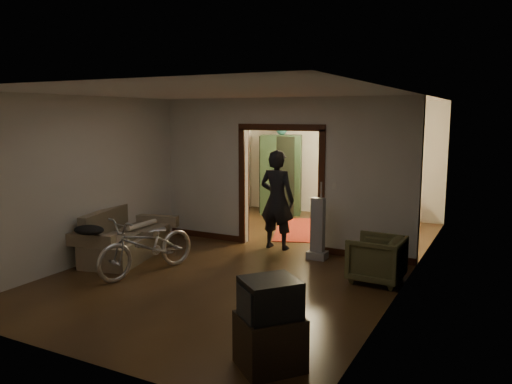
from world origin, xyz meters
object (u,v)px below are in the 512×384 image
Objects in this scene: sofa at (127,233)px; person at (277,200)px; armchair at (376,259)px; locker at (281,175)px; bicycle at (147,245)px; desk at (385,209)px.

person is (2.10, 1.74, 0.50)m from sofa.
sofa reaches higher than armchair.
armchair is 0.39× the size of locker.
desk is at bearing 79.69° from bicycle.
armchair is at bearing 155.39° from person.
sofa is at bearing 40.99° from person.
bicycle is at bearing 64.50° from person.
bicycle is at bearing -107.37° from locker.
desk is (2.60, 0.04, -0.65)m from locker.
locker is at bearing 168.42° from desk.
bicycle is 0.89× the size of locker.
armchair is (3.30, 1.27, -0.12)m from bicycle.
person is at bearing 77.30° from bicycle.
sofa is 5.92m from desk.
armchair is at bearing 35.22° from bicycle.
desk is at bearing -166.17° from armchair.
locker is (-0.14, 5.37, 0.53)m from bicycle.
armchair is 0.81× the size of desk.
armchair is at bearing -4.42° from sofa.
bicycle is 1.88× the size of desk.
locker is 2.68m from desk.
armchair is 5.39m from locker.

